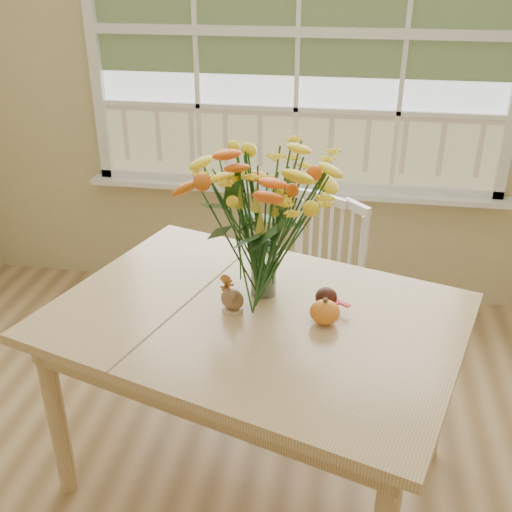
# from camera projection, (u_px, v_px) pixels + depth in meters

# --- Properties ---
(wall_back) EXTENTS (4.00, 0.02, 2.70)m
(wall_back) POSITION_uv_depth(u_px,v_px,m) (298.00, 70.00, 3.21)
(wall_back) COLOR #CCB582
(wall_back) RESTS_ON floor
(window) EXTENTS (2.42, 0.12, 1.74)m
(window) POSITION_uv_depth(u_px,v_px,m) (298.00, 36.00, 3.10)
(window) COLOR silver
(window) RESTS_ON wall_back
(dining_table) EXTENTS (1.67, 1.40, 0.76)m
(dining_table) POSITION_uv_depth(u_px,v_px,m) (255.00, 334.00, 2.19)
(dining_table) COLOR tan
(dining_table) RESTS_ON floor
(windsor_chair) EXTENTS (0.55, 0.54, 0.89)m
(windsor_chair) POSITION_uv_depth(u_px,v_px,m) (318.00, 280.00, 2.90)
(windsor_chair) COLOR white
(windsor_chair) RESTS_ON floor
(flower_vase) EXTENTS (0.46, 0.46, 0.55)m
(flower_vase) POSITION_uv_depth(u_px,v_px,m) (264.00, 213.00, 2.13)
(flower_vase) COLOR white
(flower_vase) RESTS_ON dining_table
(pumpkin) EXTENTS (0.10, 0.10, 0.08)m
(pumpkin) POSITION_uv_depth(u_px,v_px,m) (325.00, 313.00, 2.07)
(pumpkin) COLOR orange
(pumpkin) RESTS_ON dining_table
(turkey_figurine) EXTENTS (0.12, 0.11, 0.12)m
(turkey_figurine) POSITION_uv_depth(u_px,v_px,m) (232.00, 299.00, 2.14)
(turkey_figurine) COLOR #CCB78C
(turkey_figurine) RESTS_ON dining_table
(dark_gourd) EXTENTS (0.13, 0.08, 0.07)m
(dark_gourd) POSITION_uv_depth(u_px,v_px,m) (326.00, 298.00, 2.17)
(dark_gourd) COLOR #38160F
(dark_gourd) RESTS_ON dining_table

